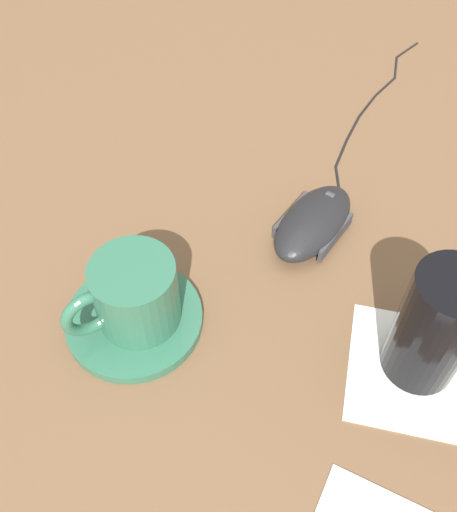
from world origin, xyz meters
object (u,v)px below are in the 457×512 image
coffee_cup (133,295)px  computer_mouse (313,223)px  saucer (134,319)px  drinking_glass (435,327)px

coffee_cup → computer_mouse: size_ratio=0.85×
saucer → drinking_glass: 0.26m
coffee_cup → computer_mouse: (-0.19, 0.06, -0.03)m
coffee_cup → drinking_glass: 0.25m
saucer → drinking_glass: (-0.13, 0.22, 0.06)m
coffee_cup → drinking_glass: size_ratio=0.87×
drinking_glass → saucer: bearing=-59.1°
coffee_cup → drinking_glass: (-0.13, 0.21, 0.02)m
saucer → computer_mouse: computer_mouse is taller
saucer → coffee_cup: bearing=127.6°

